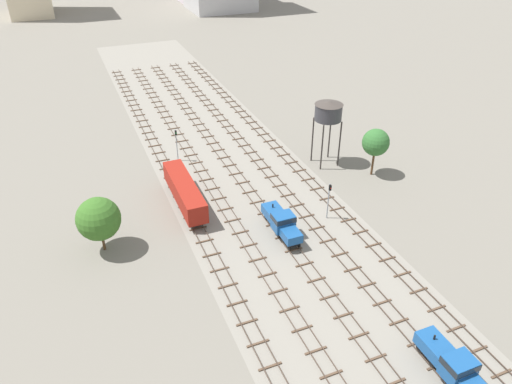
{
  "coord_description": "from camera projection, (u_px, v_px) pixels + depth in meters",
  "views": [
    {
      "loc": [
        -22.53,
        -4.74,
        38.3
      ],
      "look_at": [
        0.0,
        50.0,
        1.5
      ],
      "focal_mm": 33.71,
      "sensor_mm": 36.0,
      "label": 1
    }
  ],
  "objects": [
    {
      "name": "ground_plane",
      "position": [
        241.0,
        181.0,
        75.21
      ],
      "size": [
        480.0,
        480.0,
        0.0
      ],
      "primitive_type": "plane",
      "color": "slate"
    },
    {
      "name": "ballast_bed",
      "position": [
        241.0,
        181.0,
        75.21
      ],
      "size": [
        23.75,
        176.0,
        0.01
      ],
      "primitive_type": "cube",
      "color": "gray",
      "rests_on": "ground"
    },
    {
      "name": "track_far_left",
      "position": [
        178.0,
        190.0,
        72.73
      ],
      "size": [
        2.4,
        126.0,
        0.29
      ],
      "color": "#47382D",
      "rests_on": "ground"
    },
    {
      "name": "track_left",
      "position": [
        209.0,
        184.0,
        74.33
      ],
      "size": [
        2.4,
        126.0,
        0.29
      ],
      "color": "#47382D",
      "rests_on": "ground"
    },
    {
      "name": "track_centre_left",
      "position": [
        239.0,
        178.0,
        75.92
      ],
      "size": [
        2.4,
        126.0,
        0.29
      ],
      "color": "#47382D",
      "rests_on": "ground"
    },
    {
      "name": "track_centre",
      "position": [
        268.0,
        172.0,
        77.52
      ],
      "size": [
        2.4,
        126.0,
        0.29
      ],
      "color": "#47382D",
      "rests_on": "ground"
    },
    {
      "name": "track_centre_right",
      "position": [
        295.0,
        166.0,
        79.11
      ],
      "size": [
        2.4,
        126.0,
        0.29
      ],
      "color": "#47382D",
      "rests_on": "ground"
    },
    {
      "name": "shunter_loco_centre_nearest",
      "position": [
        454.0,
        366.0,
        43.4
      ],
      "size": [
        2.74,
        8.46,
        3.1
      ],
      "color": "#194C8C",
      "rests_on": "ground"
    },
    {
      "name": "shunter_loco_centre_left_near",
      "position": [
        282.0,
        222.0,
        62.51
      ],
      "size": [
        2.74,
        8.46,
        3.1
      ],
      "color": "#194C8C",
      "rests_on": "ground"
    },
    {
      "name": "freight_boxcar_far_left_mid",
      "position": [
        185.0,
        191.0,
        68.15
      ],
      "size": [
        2.87,
        14.0,
        3.6
      ],
      "color": "maroon",
      "rests_on": "ground"
    },
    {
      "name": "water_tower",
      "position": [
        328.0,
        112.0,
        75.54
      ],
      "size": [
        4.51,
        4.51,
        10.87
      ],
      "color": "#2D2826",
      "rests_on": "ground"
    },
    {
      "name": "signal_post_nearest",
      "position": [
        329.0,
        197.0,
        64.85
      ],
      "size": [
        0.28,
        0.47,
        5.53
      ],
      "color": "gray",
      "rests_on": "ground"
    },
    {
      "name": "signal_post_near",
      "position": [
        176.0,
        141.0,
        79.2
      ],
      "size": [
        0.28,
        0.47,
        5.68
      ],
      "color": "gray",
      "rests_on": "ground"
    },
    {
      "name": "lineside_tree_1",
      "position": [
        98.0,
        219.0,
        58.4
      ],
      "size": [
        5.43,
        5.43,
        7.4
      ],
      "color": "#4C331E",
      "rests_on": "ground"
    },
    {
      "name": "lineside_tree_2",
      "position": [
        376.0,
        142.0,
        74.17
      ],
      "size": [
        4.24,
        4.24,
        7.8
      ],
      "color": "#4C331E",
      "rests_on": "ground"
    }
  ]
}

